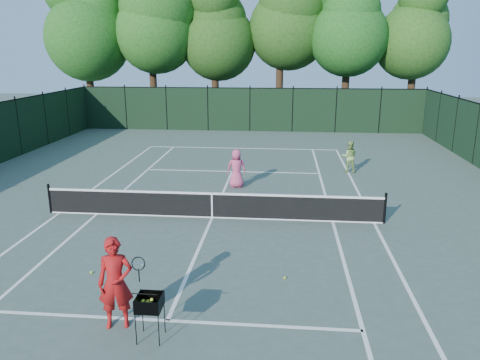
# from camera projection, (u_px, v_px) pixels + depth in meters

# --- Properties ---
(ground) EXTENTS (90.00, 90.00, 0.00)m
(ground) POSITION_uv_depth(u_px,v_px,m) (212.00, 218.00, 16.15)
(ground) COLOR #47574D
(ground) RESTS_ON ground
(sideline_doubles_left) EXTENTS (0.10, 23.77, 0.01)m
(sideline_doubles_left) POSITION_uv_depth(u_px,v_px,m) (60.00, 213.00, 16.64)
(sideline_doubles_left) COLOR white
(sideline_doubles_left) RESTS_ON ground
(sideline_doubles_right) EXTENTS (0.10, 23.77, 0.01)m
(sideline_doubles_right) POSITION_uv_depth(u_px,v_px,m) (374.00, 223.00, 15.66)
(sideline_doubles_right) COLOR white
(sideline_doubles_right) RESTS_ON ground
(sideline_singles_left) EXTENTS (0.10, 23.77, 0.01)m
(sideline_singles_left) POSITION_uv_depth(u_px,v_px,m) (97.00, 214.00, 16.51)
(sideline_singles_left) COLOR white
(sideline_singles_left) RESTS_ON ground
(sideline_singles_right) EXTENTS (0.10, 23.77, 0.01)m
(sideline_singles_right) POSITION_uv_depth(u_px,v_px,m) (333.00, 222.00, 15.78)
(sideline_singles_right) COLOR white
(sideline_singles_right) RESTS_ON ground
(baseline_far) EXTENTS (10.97, 0.10, 0.01)m
(baseline_far) POSITION_uv_depth(u_px,v_px,m) (242.00, 148.00, 27.55)
(baseline_far) COLOR white
(baseline_far) RESTS_ON ground
(service_line_near) EXTENTS (8.23, 0.10, 0.01)m
(service_line_near) POSITION_uv_depth(u_px,v_px,m) (168.00, 321.00, 10.01)
(service_line_near) COLOR white
(service_line_near) RESTS_ON ground
(service_line_far) EXTENTS (8.23, 0.10, 0.01)m
(service_line_far) POSITION_uv_depth(u_px,v_px,m) (232.00, 171.00, 22.29)
(service_line_far) COLOR white
(service_line_far) RESTS_ON ground
(center_service_line) EXTENTS (0.10, 12.80, 0.01)m
(center_service_line) POSITION_uv_depth(u_px,v_px,m) (212.00, 218.00, 16.15)
(center_service_line) COLOR white
(center_service_line) RESTS_ON ground
(tennis_net) EXTENTS (11.69, 0.09, 1.06)m
(tennis_net) POSITION_uv_depth(u_px,v_px,m) (212.00, 205.00, 16.02)
(tennis_net) COLOR black
(tennis_net) RESTS_ON ground
(fence_far) EXTENTS (24.00, 0.05, 3.00)m
(fence_far) POSITION_uv_depth(u_px,v_px,m) (250.00, 110.00, 33.01)
(fence_far) COLOR black
(fence_far) RESTS_ON ground
(tree_0) EXTENTS (6.40, 6.40, 13.14)m
(tree_0) POSITION_uv_depth(u_px,v_px,m) (84.00, 15.00, 35.74)
(tree_0) COLOR black
(tree_0) RESTS_ON ground
(tree_1) EXTENTS (6.80, 6.80, 13.98)m
(tree_1) POSITION_uv_depth(u_px,v_px,m) (150.00, 8.00, 35.63)
(tree_1) COLOR black
(tree_1) RESTS_ON ground
(tree_2) EXTENTS (6.00, 6.00, 12.40)m
(tree_2) POSITION_uv_depth(u_px,v_px,m) (214.00, 21.00, 35.25)
(tree_2) COLOR black
(tree_2) RESTS_ON ground
(tree_3) EXTENTS (7.00, 7.00, 14.45)m
(tree_3) POSITION_uv_depth(u_px,v_px,m) (281.00, 3.00, 34.94)
(tree_3) COLOR black
(tree_3) RESTS_ON ground
(tree_4) EXTENTS (6.20, 6.20, 12.97)m
(tree_4) POSITION_uv_depth(u_px,v_px,m) (350.00, 14.00, 34.06)
(tree_4) COLOR black
(tree_4) RESTS_ON ground
(tree_5) EXTENTS (5.80, 5.80, 12.23)m
(tree_5) POSITION_uv_depth(u_px,v_px,m) (418.00, 20.00, 34.21)
(tree_5) COLOR black
(tree_5) RESTS_ON ground
(coach) EXTENTS (0.91, 0.81, 1.97)m
(coach) POSITION_uv_depth(u_px,v_px,m) (116.00, 283.00, 9.58)
(coach) COLOR #A91314
(coach) RESTS_ON ground
(player_pink) EXTENTS (0.84, 0.60, 1.62)m
(player_pink) POSITION_uv_depth(u_px,v_px,m) (237.00, 168.00, 19.55)
(player_pink) COLOR #CF4974
(player_pink) RESTS_ON ground
(player_green) EXTENTS (0.75, 0.60, 1.49)m
(player_green) POSITION_uv_depth(u_px,v_px,m) (349.00, 157.00, 22.02)
(player_green) COLOR #8AB359
(player_green) RESTS_ON ground
(ball_hopper) EXTENTS (0.51, 0.51, 0.95)m
(ball_hopper) POSITION_uv_depth(u_px,v_px,m) (149.00, 303.00, 9.18)
(ball_hopper) COLOR black
(ball_hopper) RESTS_ON ground
(loose_ball_near_cart) EXTENTS (0.07, 0.07, 0.07)m
(loose_ball_near_cart) POSITION_uv_depth(u_px,v_px,m) (285.00, 278.00, 11.82)
(loose_ball_near_cart) COLOR gold
(loose_ball_near_cart) RESTS_ON ground
(loose_ball_midcourt) EXTENTS (0.07, 0.07, 0.07)m
(loose_ball_midcourt) POSITION_uv_depth(u_px,v_px,m) (91.00, 272.00, 12.11)
(loose_ball_midcourt) COLOR #CDF432
(loose_ball_midcourt) RESTS_ON ground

